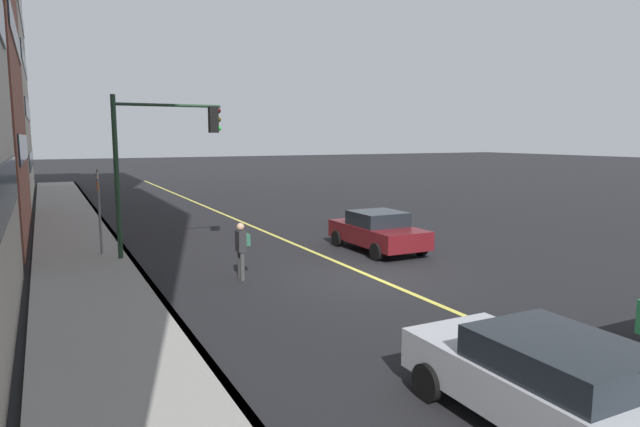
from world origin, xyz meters
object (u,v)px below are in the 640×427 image
at_px(car_maroon, 378,231).
at_px(pedestrian_with_backpack, 242,247).
at_px(traffic_light_mast, 159,148).
at_px(street_sign_post, 99,207).
at_px(car_silver, 547,380).

xyz_separation_m(car_maroon, pedestrian_with_backpack, (-1.66, 5.72, 0.24)).
bearing_deg(traffic_light_mast, street_sign_post, 63.10).
relative_size(pedestrian_with_backpack, traffic_light_mast, 0.31).
relative_size(car_maroon, street_sign_post, 1.37).
xyz_separation_m(car_maroon, traffic_light_mast, (2.22, 7.22, 3.00)).
bearing_deg(pedestrian_with_backpack, car_maroon, -73.79).
bearing_deg(street_sign_post, car_silver, -163.05).
height_order(car_maroon, car_silver, car_maroon).
distance_m(car_maroon, traffic_light_mast, 8.13).
relative_size(car_maroon, pedestrian_with_backpack, 2.50).
height_order(car_silver, pedestrian_with_backpack, pedestrian_with_backpack).
distance_m(car_maroon, car_silver, 12.40).
bearing_deg(car_maroon, pedestrian_with_backpack, 106.21).
xyz_separation_m(car_silver, traffic_light_mast, (13.73, 2.60, 2.98)).
bearing_deg(traffic_light_mast, pedestrian_with_backpack, -158.92).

